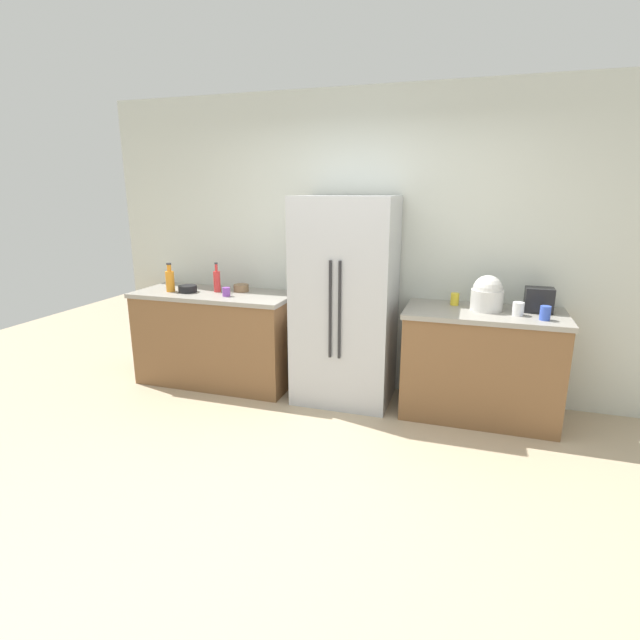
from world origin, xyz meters
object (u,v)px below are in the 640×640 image
Objects in this scene: cup_b at (455,299)px; refrigerator at (345,302)px; cup_a at (226,292)px; bowl_a at (241,288)px; rice_cooker at (487,294)px; bowl_b at (188,289)px; bottle_a at (170,280)px; toaster at (539,300)px; cup_d at (545,313)px; bottle_b at (217,281)px; cup_c at (518,309)px.

refrigerator is at bearing -170.43° from cup_b.
bowl_a is (0.03, 0.24, -0.01)m from cup_a.
rice_cooker is 2.74m from bowl_b.
cup_a is (-1.11, -0.12, 0.04)m from refrigerator.
bottle_a reaches higher than bowl_a.
toaster is 2.61× the size of cup_a.
bowl_b is (-1.56, -0.06, 0.03)m from refrigerator.
bowl_a is (-1.08, 0.12, 0.04)m from refrigerator.
rice_cooker reaches higher than bottle_a.
bowl_a is (-2.68, 0.28, -0.02)m from cup_d.
cup_d is at bearing -3.75° from bottle_b.
bottle_a reaches higher than cup_b.
cup_a is at bearing -97.36° from bowl_a.
cup_a reaches higher than bowl_a.
cup_d is (0.18, -0.10, 0.00)m from cup_c.
toaster reaches higher than cup_d.
cup_b is 0.99× the size of cup_c.
cup_d is (3.34, -0.07, -0.06)m from bottle_a.
bottle_b is at bearing 178.00° from cup_c.
toaster is 2.66m from bowl_a.
rice_cooker is (-0.40, -0.06, 0.03)m from toaster.
refrigerator reaches higher than cup_b.
cup_b is at bearing 5.22° from bottle_a.
bottle_a reaches higher than cup_a.
bowl_b is (-2.48, -0.22, -0.02)m from cup_b.
bottle_b reaches higher than cup_c.
rice_cooker reaches higher than toaster.
bottle_b is at bearing 139.32° from cup_a.
bottle_a is 0.63m from cup_a.
rice_cooker is 2.78× the size of cup_b.
cup_a is at bearing -172.35° from cup_b.
cup_c is at bearing 0.53° from bottle_a.
cup_b is at bearing 5.05° from bowl_b.
bottle_a is 0.19m from bowl_b.
bottle_a is at bearing -172.24° from bowl_b.
cup_d is (2.90, -0.19, -0.06)m from bottle_b.
refrigerator is 16.83× the size of cup_d.
bottle_b is at bearing -176.92° from cup_b.
cup_b is at bearing 175.77° from toaster.
bottle_a is at bearing -177.37° from rice_cooker.
cup_d reaches higher than cup_c.
cup_c is (0.49, -0.21, 0.00)m from cup_b.
bottle_b reaches higher than cup_a.
rice_cooker is 2.30m from cup_a.
cup_b is 0.59× the size of bowl_b.
cup_c is (3.15, 0.03, -0.06)m from bottle_a.
toaster is at bearing 4.79° from cup_a.
toaster is 0.75× the size of rice_cooker.
bowl_a is 0.83× the size of bowl_b.
toaster reaches higher than cup_c.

